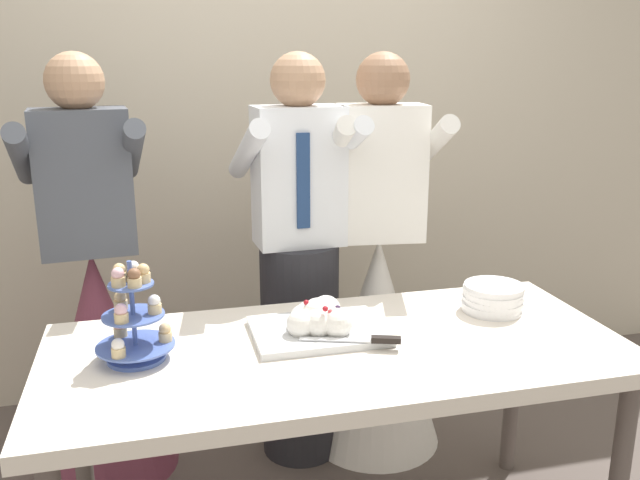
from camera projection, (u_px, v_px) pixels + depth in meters
rear_wall at (259, 97)px, 3.23m from camera, size 5.20×0.10×2.90m
dessert_table at (338, 367)px, 2.11m from camera, size 1.80×0.80×0.78m
cupcake_stand at (133, 318)px, 1.95m from camera, size 0.23×0.23×0.31m
main_cake_tray at (319, 322)px, 2.15m from camera, size 0.43×0.35×0.12m
plate_stack at (493, 298)px, 2.35m from camera, size 0.21×0.21×0.10m
person_groom at (299, 285)px, 2.73m from camera, size 0.48×0.51×1.66m
person_bride at (377, 315)px, 2.85m from camera, size 0.56×0.56×1.66m
person_guest at (98, 334)px, 2.65m from camera, size 0.56×0.56×1.66m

